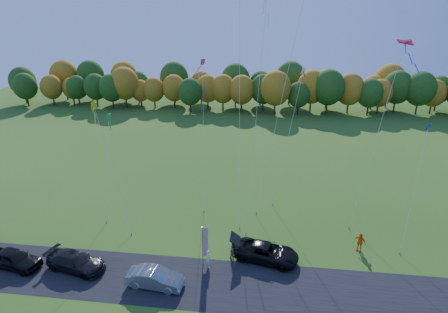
# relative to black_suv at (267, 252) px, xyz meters

# --- Properties ---
(ground) EXTENTS (160.00, 160.00, 0.00)m
(ground) POSITION_rel_black_suv_xyz_m (-4.52, 0.43, -0.76)
(ground) COLOR #2B5616
(asphalt_strip) EXTENTS (90.00, 6.00, 0.01)m
(asphalt_strip) POSITION_rel_black_suv_xyz_m (-4.52, -3.57, -0.76)
(asphalt_strip) COLOR black
(asphalt_strip) RESTS_ON ground
(tree_line) EXTENTS (116.00, 12.00, 10.00)m
(tree_line) POSITION_rel_black_suv_xyz_m (-4.52, 55.43, -0.76)
(tree_line) COLOR #1E4711
(tree_line) RESTS_ON ground
(black_suv) EXTENTS (5.93, 3.69, 1.53)m
(black_suv) POSITION_rel_black_suv_xyz_m (0.00, 0.00, 0.00)
(black_suv) COLOR black
(black_suv) RESTS_ON ground
(silver_sedan) EXTENTS (4.62, 1.95, 1.48)m
(silver_sedan) POSITION_rel_black_suv_xyz_m (-8.62, -4.37, -0.02)
(silver_sedan) COLOR #9C9DA0
(silver_sedan) RESTS_ON ground
(dark_truck_a) EXTENTS (5.42, 3.07, 1.48)m
(dark_truck_a) POSITION_rel_black_suv_xyz_m (-15.79, -3.22, -0.02)
(dark_truck_a) COLOR black
(dark_truck_a) RESTS_ON ground
(dark_truck_b) EXTENTS (4.90, 2.60, 1.59)m
(dark_truck_b) POSITION_rel_black_suv_xyz_m (-21.07, -3.56, 0.03)
(dark_truck_b) COLOR black
(dark_truck_b) RESTS_ON ground
(person_tailgate_a) EXTENTS (0.59, 0.70, 1.65)m
(person_tailgate_a) POSITION_rel_black_suv_xyz_m (-4.84, -1.59, 0.06)
(person_tailgate_a) COLOR silver
(person_tailgate_a) RESTS_ON ground
(person_tailgate_b) EXTENTS (0.92, 0.96, 1.56)m
(person_tailgate_b) POSITION_rel_black_suv_xyz_m (-2.84, -0.13, 0.02)
(person_tailgate_b) COLOR gray
(person_tailgate_b) RESTS_ON ground
(person_east) EXTENTS (1.13, 0.98, 1.82)m
(person_east) POSITION_rel_black_suv_xyz_m (8.32, 2.35, 0.15)
(person_east) COLOR orange
(person_east) RESTS_ON ground
(feather_flag) EXTENTS (0.47, 0.21, 3.69)m
(feather_flag) POSITION_rel_black_suv_xyz_m (-5.20, -1.25, 1.48)
(feather_flag) COLOR #999999
(feather_flag) RESTS_ON ground
(kite_delta_blue) EXTENTS (3.67, 12.51, 28.80)m
(kite_delta_blue) POSITION_rel_black_suv_xyz_m (-3.44, 10.39, 13.77)
(kite_delta_blue) COLOR #4C3F33
(kite_delta_blue) RESTS_ON ground
(kite_parafoil_orange) EXTENTS (7.61, 12.08, 32.28)m
(kite_parafoil_orange) POSITION_rel_black_suv_xyz_m (1.81, 13.48, 15.20)
(kite_parafoil_orange) COLOR #4C3F33
(kite_parafoil_orange) RESTS_ON ground
(kite_delta_red) EXTENTS (2.76, 9.50, 24.15)m
(kite_delta_red) POSITION_rel_black_suv_xyz_m (-1.43, 7.94, 11.60)
(kite_delta_red) COLOR #4C3F33
(kite_delta_red) RESTS_ON ground
(kite_parafoil_rainbow) EXTENTS (6.44, 7.71, 18.17)m
(kite_parafoil_rainbow) POSITION_rel_black_suv_xyz_m (10.62, 9.56, 8.18)
(kite_parafoil_rainbow) COLOR #4C3F33
(kite_parafoil_rainbow) RESTS_ON ground
(kite_diamond_yellow) EXTENTS (5.54, 5.95, 12.23)m
(kite_diamond_yellow) POSITION_rel_black_suv_xyz_m (-15.54, 4.82, 5.08)
(kite_diamond_yellow) COLOR #4C3F33
(kite_diamond_yellow) RESTS_ON ground
(kite_diamond_green) EXTENTS (1.91, 6.89, 10.31)m
(kite_diamond_green) POSITION_rel_black_suv_xyz_m (-17.19, 7.18, 4.24)
(kite_diamond_green) COLOR #4C3F33
(kite_diamond_green) RESTS_ON ground
(kite_diamond_white) EXTENTS (3.29, 5.21, 15.16)m
(kite_diamond_white) POSITION_rel_black_suv_xyz_m (1.99, 12.17, 6.63)
(kite_diamond_white) COLOR #4C3F33
(kite_diamond_white) RESTS_ON ground
(kite_diamond_pink) EXTENTS (1.55, 6.87, 16.04)m
(kite_diamond_pink) POSITION_rel_black_suv_xyz_m (-7.33, 10.60, 7.12)
(kite_diamond_pink) COLOR #4C3F33
(kite_diamond_pink) RESTS_ON ground
(kite_diamond_blue_low) EXTENTS (2.74, 5.20, 11.20)m
(kite_diamond_blue_low) POSITION_rel_black_suv_xyz_m (12.95, 4.53, 4.61)
(kite_diamond_blue_low) COLOR #4C3F33
(kite_diamond_blue_low) RESTS_ON ground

